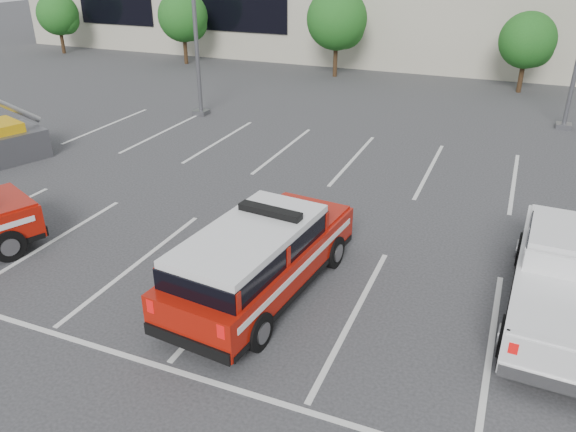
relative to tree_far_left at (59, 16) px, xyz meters
name	(u,v)px	position (x,y,z in m)	size (l,w,h in m)	color
ground	(237,288)	(24.91, -22.05, -2.50)	(120.00, 120.00, 0.00)	#2D2D2F
stall_markings	(309,209)	(24.91, -17.55, -2.50)	(23.00, 15.00, 0.01)	silver
tree_far_left	(59,16)	(0.00, 0.00, 0.00)	(2.77, 2.77, 3.99)	#3F2B19
tree_left	(185,18)	(10.00, 0.00, 0.27)	(3.07, 3.07, 4.42)	#3F2B19
tree_mid_left	(338,21)	(20.00, 0.00, 0.54)	(3.37, 3.37, 4.85)	#3F2B19
tree_mid_right	(529,42)	(30.00, 0.00, 0.00)	(2.77, 2.77, 3.99)	#3F2B19
fire_chief_suv	(260,263)	(25.49, -22.04, -1.73)	(2.49, 5.52, 1.88)	#9B1207
white_pickup	(566,285)	(31.52, -20.34, -1.81)	(2.19, 5.71, 1.73)	silver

